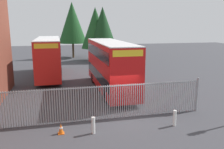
% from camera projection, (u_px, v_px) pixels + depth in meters
% --- Properties ---
extents(ground_plane, '(100.00, 100.00, 0.00)m').
position_uv_depth(ground_plane, '(103.00, 86.00, 22.77)').
color(ground_plane, '#3D3D42').
extents(palisade_fence, '(13.16, 0.14, 2.35)m').
position_uv_depth(palisade_fence, '(104.00, 101.00, 14.59)').
color(palisade_fence, gray).
rests_on(palisade_fence, ground).
extents(double_decker_bus_near_gate, '(2.54, 10.81, 4.42)m').
position_uv_depth(double_decker_bus_near_gate, '(110.00, 64.00, 21.03)').
color(double_decker_bus_near_gate, red).
rests_on(double_decker_bus_near_gate, ground).
extents(double_decker_bus_behind_fence_left, '(2.54, 10.81, 4.42)m').
position_uv_depth(double_decker_bus_behind_fence_left, '(49.00, 56.00, 26.52)').
color(double_decker_bus_behind_fence_left, red).
rests_on(double_decker_bus_behind_fence_left, ground).
extents(bollard_near_left, '(0.20, 0.20, 0.95)m').
position_uv_depth(bollard_near_left, '(93.00, 125.00, 12.75)').
color(bollard_near_left, silver).
rests_on(bollard_near_left, ground).
extents(bollard_center_front, '(0.20, 0.20, 0.95)m').
position_uv_depth(bollard_center_front, '(175.00, 118.00, 13.75)').
color(bollard_center_front, silver).
rests_on(bollard_center_front, ground).
extents(traffic_cone_by_gate, '(0.34, 0.34, 0.59)m').
position_uv_depth(traffic_cone_by_gate, '(61.00, 129.00, 12.76)').
color(traffic_cone_by_gate, orange).
rests_on(traffic_cone_by_gate, ground).
extents(tree_tall_back, '(5.08, 5.08, 9.93)m').
position_uv_depth(tree_tall_back, '(72.00, 23.00, 41.90)').
color(tree_tall_back, '#4C3823').
rests_on(tree_tall_back, ground).
extents(tree_short_side, '(4.11, 4.11, 8.73)m').
position_uv_depth(tree_short_side, '(103.00, 26.00, 37.37)').
color(tree_short_side, '#4C3823').
rests_on(tree_short_side, ground).
extents(tree_mid_row, '(4.65, 4.65, 8.74)m').
position_uv_depth(tree_mid_row, '(95.00, 28.00, 38.20)').
color(tree_mid_row, '#4C3823').
rests_on(tree_mid_row, ground).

